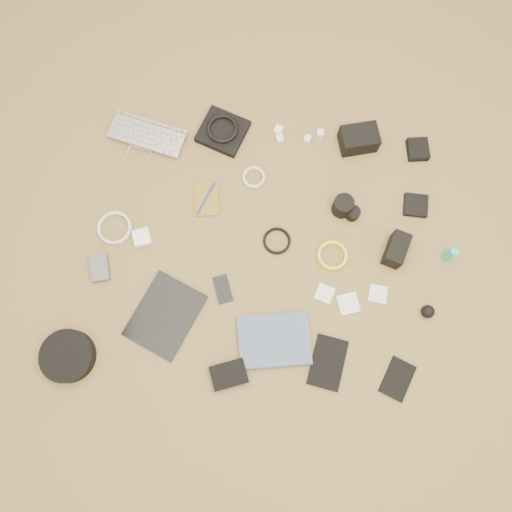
# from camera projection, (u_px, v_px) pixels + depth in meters

# --- Properties ---
(room_shell) EXTENTS (4.04, 4.04, 2.58)m
(room_shell) POSITION_uv_depth(u_px,v_px,m) (261.00, 12.00, 0.66)
(room_shell) COLOR olive
(room_shell) RESTS_ON ground
(laptop) EXTENTS (0.34, 0.28, 0.02)m
(laptop) POSITION_uv_depth(u_px,v_px,m) (143.00, 145.00, 1.96)
(laptop) COLOR silver
(laptop) RESTS_ON ground
(headphone_pouch) EXTENTS (0.22, 0.21, 0.03)m
(headphone_pouch) POSITION_uv_depth(u_px,v_px,m) (223.00, 131.00, 1.97)
(headphone_pouch) COLOR black
(headphone_pouch) RESTS_ON ground
(headphones) EXTENTS (0.13, 0.13, 0.02)m
(headphones) POSITION_uv_depth(u_px,v_px,m) (222.00, 129.00, 1.95)
(headphones) COLOR black
(headphones) RESTS_ON headphone_pouch
(charger_a) EXTENTS (0.04, 0.04, 0.03)m
(charger_a) POSITION_uv_depth(u_px,v_px,m) (278.00, 131.00, 1.98)
(charger_a) COLOR white
(charger_a) RESTS_ON ground
(charger_b) EXTENTS (0.03, 0.03, 0.02)m
(charger_b) POSITION_uv_depth(u_px,v_px,m) (307.00, 139.00, 1.97)
(charger_b) COLOR white
(charger_b) RESTS_ON ground
(charger_c) EXTENTS (0.03, 0.03, 0.03)m
(charger_c) POSITION_uv_depth(u_px,v_px,m) (320.00, 133.00, 1.97)
(charger_c) COLOR white
(charger_c) RESTS_ON ground
(charger_d) EXTENTS (0.03, 0.03, 0.03)m
(charger_d) POSITION_uv_depth(u_px,v_px,m) (280.00, 139.00, 1.97)
(charger_d) COLOR white
(charger_d) RESTS_ON ground
(dslr_camera) EXTENTS (0.16, 0.13, 0.08)m
(dslr_camera) POSITION_uv_depth(u_px,v_px,m) (359.00, 139.00, 1.94)
(dslr_camera) COLOR black
(dslr_camera) RESTS_ON ground
(lens_pouch) EXTENTS (0.09, 0.10, 0.03)m
(lens_pouch) POSITION_uv_depth(u_px,v_px,m) (418.00, 149.00, 1.95)
(lens_pouch) COLOR black
(lens_pouch) RESTS_ON ground
(notebook_olive) EXTENTS (0.11, 0.15, 0.01)m
(notebook_olive) POSITION_uv_depth(u_px,v_px,m) (207.00, 198.00, 1.92)
(notebook_olive) COLOR olive
(notebook_olive) RESTS_ON ground
(pen_blue) EXTENTS (0.06, 0.14, 0.01)m
(pen_blue) POSITION_uv_depth(u_px,v_px,m) (206.00, 198.00, 1.91)
(pen_blue) COLOR #13309D
(pen_blue) RESTS_ON notebook_olive
(cable_white_a) EXTENTS (0.12, 0.12, 0.01)m
(cable_white_a) POSITION_uv_depth(u_px,v_px,m) (254.00, 178.00, 1.94)
(cable_white_a) COLOR silver
(cable_white_a) RESTS_ON ground
(lens_a) EXTENTS (0.10, 0.10, 0.08)m
(lens_a) POSITION_uv_depth(u_px,v_px,m) (343.00, 206.00, 1.87)
(lens_a) COLOR black
(lens_a) RESTS_ON ground
(lens_b) EXTENTS (0.07, 0.07, 0.05)m
(lens_b) POSITION_uv_depth(u_px,v_px,m) (353.00, 213.00, 1.88)
(lens_b) COLOR black
(lens_b) RESTS_ON ground
(card_reader) EXTENTS (0.09, 0.09, 0.02)m
(card_reader) POSITION_uv_depth(u_px,v_px,m) (416.00, 205.00, 1.90)
(card_reader) COLOR black
(card_reader) RESTS_ON ground
(power_brick) EXTENTS (0.08, 0.08, 0.03)m
(power_brick) POSITION_uv_depth(u_px,v_px,m) (142.00, 238.00, 1.87)
(power_brick) COLOR white
(power_brick) RESTS_ON ground
(cable_white_b) EXTENTS (0.17, 0.17, 0.01)m
(cable_white_b) POSITION_uv_depth(u_px,v_px,m) (115.00, 228.00, 1.89)
(cable_white_b) COLOR silver
(cable_white_b) RESTS_ON ground
(cable_black) EXTENTS (0.13, 0.13, 0.01)m
(cable_black) POSITION_uv_depth(u_px,v_px,m) (277.00, 241.00, 1.88)
(cable_black) COLOR black
(cable_black) RESTS_ON ground
(cable_yellow) EXTENTS (0.12, 0.12, 0.01)m
(cable_yellow) POSITION_uv_depth(u_px,v_px,m) (332.00, 256.00, 1.86)
(cable_yellow) COLOR yellow
(cable_yellow) RESTS_ON ground
(flash) EXTENTS (0.10, 0.13, 0.09)m
(flash) POSITION_uv_depth(u_px,v_px,m) (396.00, 250.00, 1.83)
(flash) COLOR black
(flash) RESTS_ON ground
(lens_cleaner) EXTENTS (0.03, 0.03, 0.10)m
(lens_cleaner) POSITION_uv_depth(u_px,v_px,m) (450.00, 255.00, 1.82)
(lens_cleaner) COLOR #1BB5A2
(lens_cleaner) RESTS_ON ground
(battery_charger) EXTENTS (0.09, 0.11, 0.03)m
(battery_charger) POSITION_uv_depth(u_px,v_px,m) (100.00, 268.00, 1.84)
(battery_charger) COLOR #515156
(battery_charger) RESTS_ON ground
(tablet) EXTENTS (0.30, 0.33, 0.01)m
(tablet) POSITION_uv_depth(u_px,v_px,m) (165.00, 315.00, 1.81)
(tablet) COLOR black
(tablet) RESTS_ON ground
(phone) EXTENTS (0.09, 0.12, 0.01)m
(phone) POSITION_uv_depth(u_px,v_px,m) (223.00, 289.00, 1.83)
(phone) COLOR black
(phone) RESTS_ON ground
(filter_case_left) EXTENTS (0.08, 0.08, 0.01)m
(filter_case_left) POSITION_uv_depth(u_px,v_px,m) (325.00, 294.00, 1.83)
(filter_case_left) COLOR silver
(filter_case_left) RESTS_ON ground
(filter_case_mid) EXTENTS (0.09, 0.09, 0.01)m
(filter_case_mid) POSITION_uv_depth(u_px,v_px,m) (348.00, 304.00, 1.82)
(filter_case_mid) COLOR silver
(filter_case_mid) RESTS_ON ground
(filter_case_right) EXTENTS (0.07, 0.07, 0.01)m
(filter_case_right) POSITION_uv_depth(u_px,v_px,m) (378.00, 294.00, 1.83)
(filter_case_right) COLOR silver
(filter_case_right) RESTS_ON ground
(air_blower) EXTENTS (0.06, 0.06, 0.05)m
(air_blower) POSITION_uv_depth(u_px,v_px,m) (428.00, 312.00, 1.79)
(air_blower) COLOR black
(air_blower) RESTS_ON ground
(headphone_case) EXTENTS (0.25, 0.25, 0.05)m
(headphone_case) POSITION_uv_depth(u_px,v_px,m) (68.00, 356.00, 1.75)
(headphone_case) COLOR black
(headphone_case) RESTS_ON ground
(drive_case) EXTENTS (0.15, 0.13, 0.03)m
(drive_case) POSITION_uv_depth(u_px,v_px,m) (229.00, 375.00, 1.75)
(drive_case) COLOR black
(drive_case) RESTS_ON ground
(paperback) EXTENTS (0.28, 0.23, 0.03)m
(paperback) POSITION_uv_depth(u_px,v_px,m) (277.00, 368.00, 1.76)
(paperback) COLOR #41546F
(paperback) RESTS_ON ground
(notebook_black_a) EXTENTS (0.14, 0.20, 0.01)m
(notebook_black_a) POSITION_uv_depth(u_px,v_px,m) (328.00, 362.00, 1.77)
(notebook_black_a) COLOR black
(notebook_black_a) RESTS_ON ground
(notebook_black_b) EXTENTS (0.13, 0.16, 0.01)m
(notebook_black_b) POSITION_uv_depth(u_px,v_px,m) (397.00, 379.00, 1.75)
(notebook_black_b) COLOR black
(notebook_black_b) RESTS_ON ground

